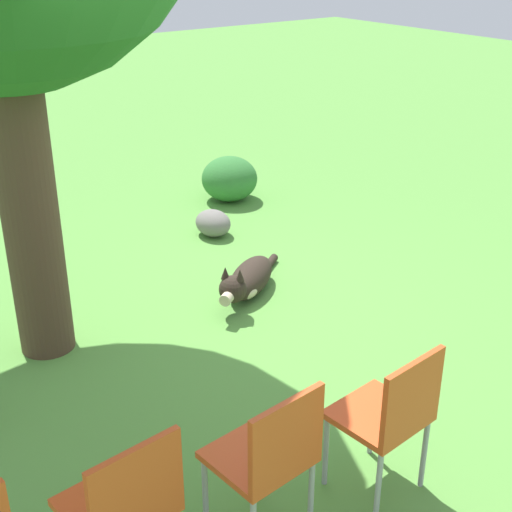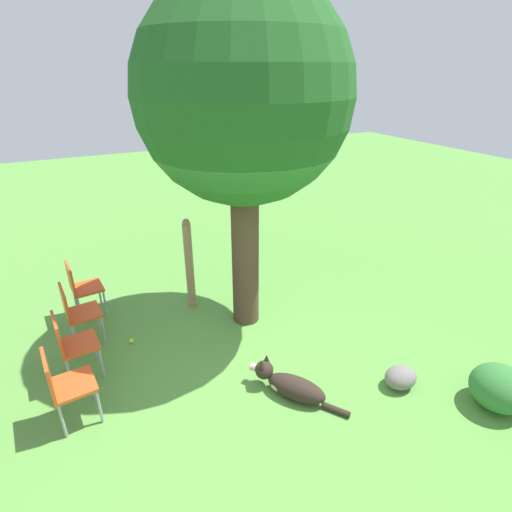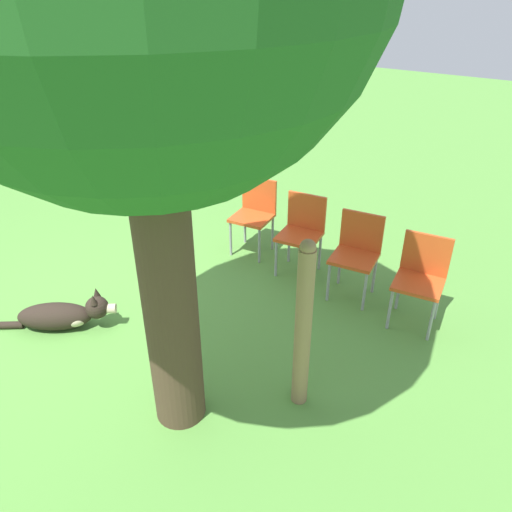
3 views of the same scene
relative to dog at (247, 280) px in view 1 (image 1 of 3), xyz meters
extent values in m
plane|color=#56933D|center=(-0.11, 0.59, -0.14)|extent=(30.00, 30.00, 0.00)
cylinder|color=#4C3828|center=(0.22, 1.62, 1.07)|extent=(0.38, 0.38, 2.43)
ellipsoid|color=#2D231C|center=(0.05, -0.07, -0.01)|extent=(0.63, 0.74, 0.26)
ellipsoid|color=#C6B293|center=(-0.06, 0.09, -0.03)|extent=(0.34, 0.34, 0.16)
sphere|color=#2D231C|center=(-0.19, 0.27, 0.08)|extent=(0.30, 0.30, 0.22)
cylinder|color=#C6B293|center=(-0.26, 0.38, 0.06)|extent=(0.13, 0.13, 0.09)
cone|color=#2D231C|center=(-0.24, 0.24, 0.21)|extent=(0.07, 0.07, 0.10)
cone|color=#2D231C|center=(-0.14, 0.31, 0.21)|extent=(0.07, 0.07, 0.10)
cylinder|color=#2D231C|center=(0.32, -0.46, -0.11)|extent=(0.24, 0.30, 0.07)
cube|color=#D14C1E|center=(-2.19, 0.73, 0.32)|extent=(0.46, 0.48, 0.04)
cube|color=#D14C1E|center=(-2.38, 0.71, 0.54)|extent=(0.07, 0.44, 0.41)
cylinder|color=#99999E|center=(-2.03, 0.94, 0.08)|extent=(0.03, 0.03, 0.44)
cylinder|color=#99999E|center=(-1.99, 0.56, 0.08)|extent=(0.03, 0.03, 0.44)
cylinder|color=#99999E|center=(-2.39, 0.90, 0.08)|extent=(0.03, 0.03, 0.44)
cylinder|color=#99999E|center=(-2.35, 0.52, 0.08)|extent=(0.03, 0.03, 0.44)
cube|color=#D14C1E|center=(-2.08, 1.42, 0.32)|extent=(0.46, 0.48, 0.04)
cube|color=#D14C1E|center=(-2.27, 1.40, 0.54)|extent=(0.07, 0.44, 0.41)
cylinder|color=#99999E|center=(-1.91, 1.63, 0.08)|extent=(0.03, 0.03, 0.44)
cylinder|color=#99999E|center=(-1.88, 1.25, 0.08)|extent=(0.03, 0.03, 0.44)
cylinder|color=#99999E|center=(-2.24, 1.22, 0.08)|extent=(0.03, 0.03, 0.44)
cube|color=#D14C1E|center=(-1.96, 2.11, 0.32)|extent=(0.46, 0.48, 0.04)
cube|color=#D14C1E|center=(-2.15, 2.09, 0.54)|extent=(0.07, 0.44, 0.41)
cylinder|color=#99999E|center=(-1.76, 1.94, 0.08)|extent=(0.03, 0.03, 0.44)
sphere|color=#CCE033|center=(-1.45, 1.80, -0.11)|extent=(0.07, 0.07, 0.07)
ellipsoid|color=slate|center=(1.25, -0.48, -0.01)|extent=(0.40, 0.32, 0.26)
ellipsoid|color=#337533|center=(1.99, -1.18, 0.10)|extent=(0.62, 0.62, 0.49)
camera|label=1|loc=(-4.25, 3.03, 2.62)|focal=50.00mm
camera|label=2|loc=(-1.93, -2.95, 3.31)|focal=28.00mm
camera|label=3|loc=(2.24, 3.60, 2.89)|focal=35.00mm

